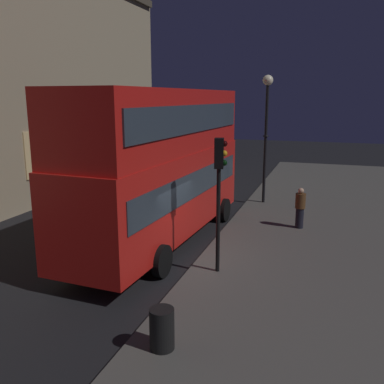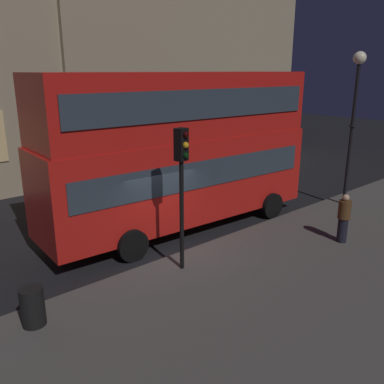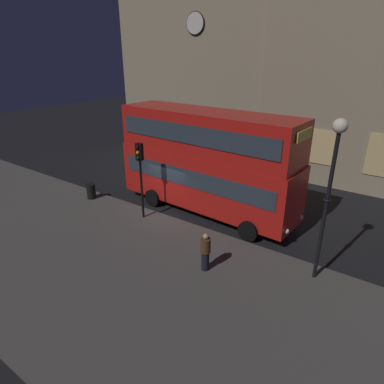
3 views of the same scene
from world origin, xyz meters
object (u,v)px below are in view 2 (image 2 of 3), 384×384
at_px(double_decker_bus, 180,145).
at_px(litter_bin, 33,307).
at_px(traffic_light_near_kerb, 182,170).
at_px(pedestrian, 344,218).
at_px(traffic_light_far_side, 292,125).
at_px(street_lamp, 355,98).

distance_m(double_decker_bus, litter_bin, 7.28).
bearing_deg(traffic_light_near_kerb, pedestrian, -32.80).
bearing_deg(double_decker_bus, litter_bin, -154.26).
distance_m(pedestrian, litter_bin, 9.53).
relative_size(traffic_light_far_side, pedestrian, 2.27).
relative_size(double_decker_bus, traffic_light_near_kerb, 2.58).
bearing_deg(traffic_light_near_kerb, street_lamp, -11.56).
distance_m(double_decker_bus, pedestrian, 5.91).
height_order(traffic_light_near_kerb, traffic_light_far_side, traffic_light_near_kerb).
relative_size(traffic_light_far_side, street_lamp, 0.61).
xyz_separation_m(traffic_light_near_kerb, litter_bin, (-4.18, 0.07, -2.41)).
xyz_separation_m(double_decker_bus, pedestrian, (2.98, -4.65, -2.11)).
distance_m(traffic_light_near_kerb, pedestrian, 5.85).
xyz_separation_m(traffic_light_far_side, street_lamp, (-3.27, -5.20, 1.80)).
xyz_separation_m(traffic_light_near_kerb, street_lamp, (8.82, 0.06, 1.49)).
bearing_deg(traffic_light_far_side, traffic_light_near_kerb, 17.73).
height_order(traffic_light_far_side, pedestrian, traffic_light_far_side).
height_order(double_decker_bus, litter_bin, double_decker_bus).
xyz_separation_m(street_lamp, litter_bin, (-13.00, 0.02, -3.89)).
bearing_deg(double_decker_bus, traffic_light_near_kerb, -125.31).
xyz_separation_m(double_decker_bus, litter_bin, (-6.33, -2.62, -2.48)).
bearing_deg(traffic_light_near_kerb, traffic_light_far_side, 11.57).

